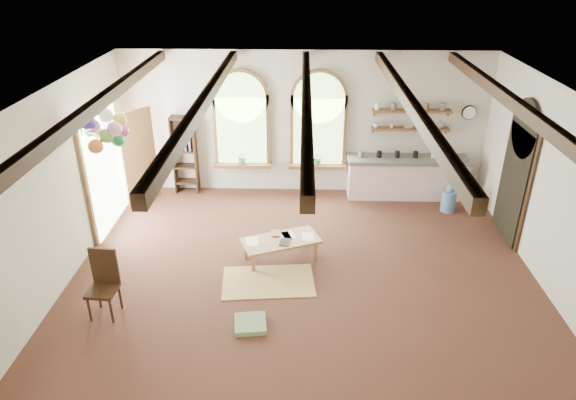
{
  "coord_description": "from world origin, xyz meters",
  "views": [
    {
      "loc": [
        -0.05,
        -7.41,
        5.15
      ],
      "look_at": [
        -0.29,
        0.6,
        1.15
      ],
      "focal_mm": 32.0,
      "sensor_mm": 36.0,
      "label": 1
    }
  ],
  "objects_px": {
    "kitchen_counter": "(406,177)",
    "coffee_table": "(281,242)",
    "side_chair": "(105,297)",
    "balloon_cluster": "(105,130)"
  },
  "relations": [
    {
      "from": "kitchen_counter",
      "to": "coffee_table",
      "type": "distance_m",
      "value": 3.82
    },
    {
      "from": "kitchen_counter",
      "to": "coffee_table",
      "type": "relative_size",
      "value": 1.77
    },
    {
      "from": "kitchen_counter",
      "to": "side_chair",
      "type": "xyz_separation_m",
      "value": [
        -5.35,
        -4.33,
        -0.16
      ]
    },
    {
      "from": "balloon_cluster",
      "to": "coffee_table",
      "type": "bearing_deg",
      "value": -5.34
    },
    {
      "from": "kitchen_counter",
      "to": "coffee_table",
      "type": "xyz_separation_m",
      "value": [
        -2.72,
        -2.68,
        -0.13
      ]
    },
    {
      "from": "kitchen_counter",
      "to": "side_chair",
      "type": "bearing_deg",
      "value": -141.05
    },
    {
      "from": "coffee_table",
      "to": "side_chair",
      "type": "relative_size",
      "value": 1.4
    },
    {
      "from": "side_chair",
      "to": "coffee_table",
      "type": "bearing_deg",
      "value": 32.05
    },
    {
      "from": "coffee_table",
      "to": "balloon_cluster",
      "type": "relative_size",
      "value": 1.31
    },
    {
      "from": "balloon_cluster",
      "to": "kitchen_counter",
      "type": "bearing_deg",
      "value": 22.78
    }
  ]
}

